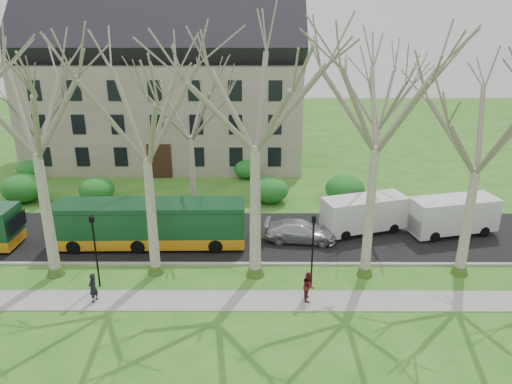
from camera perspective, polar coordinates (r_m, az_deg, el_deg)
ground at (r=29.83m, az=-5.61°, el=-9.68°), size 120.00×120.00×0.00m
sidewalk at (r=27.70m, az=-6.12°, el=-12.24°), size 70.00×2.00×0.06m
road at (r=34.65m, az=-4.75°, el=-5.05°), size 80.00×8.00×0.06m
curb at (r=31.09m, az=-5.35°, el=-8.18°), size 80.00×0.25×0.14m
building at (r=50.88m, az=-10.20°, el=12.48°), size 26.50×12.20×16.00m
tree_row_verge at (r=27.28m, az=-6.06°, el=3.44°), size 49.00×7.00×14.00m
tree_row_far at (r=37.94m, az=-6.36°, el=6.77°), size 33.00×7.00×12.00m
lamp_row at (r=27.73m, az=-5.99°, el=-6.13°), size 36.22×0.22×4.30m
hedges at (r=42.70m, az=-10.12°, el=1.15°), size 30.60×8.60×2.00m
bus_follow at (r=33.36m, az=-12.04°, el=-3.54°), size 12.43×2.79×3.10m
sedan at (r=33.70m, az=5.10°, el=-4.48°), size 4.98×2.47×1.39m
van_a at (r=35.49m, az=12.23°, el=-2.54°), size 6.15×3.73×2.53m
van_b at (r=36.99m, az=21.59°, el=-2.57°), size 6.24×3.40×2.58m
pedestrian_a at (r=28.40m, az=-18.14°, el=-10.33°), size 0.56×0.69×1.65m
pedestrian_b at (r=27.32m, az=6.03°, el=-10.64°), size 0.64×0.81×1.64m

